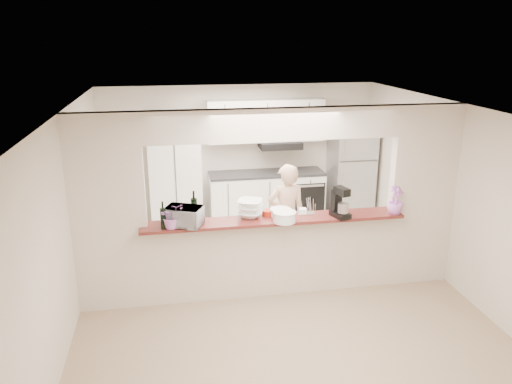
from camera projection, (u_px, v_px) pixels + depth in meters
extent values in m
plane|color=tan|center=(273.00, 292.00, 6.78)|extent=(6.00, 6.00, 0.00)
cube|color=beige|center=(253.00, 246.00, 8.24)|extent=(5.00, 2.90, 0.01)
cube|color=beige|center=(109.00, 215.00, 6.06)|extent=(0.90, 0.15, 2.50)
cube|color=beige|center=(422.00, 197.00, 6.75)|extent=(0.90, 0.15, 2.50)
cube|color=beige|center=(275.00, 124.00, 6.09)|extent=(3.20, 0.15, 0.40)
cube|color=beige|center=(273.00, 257.00, 6.62)|extent=(3.20, 0.15, 1.05)
cube|color=maroon|center=(274.00, 220.00, 6.41)|extent=(3.40, 0.38, 0.04)
cube|color=white|center=(175.00, 171.00, 8.80)|extent=(0.90, 0.60, 2.10)
cube|color=white|center=(266.00, 198.00, 9.26)|extent=(2.10, 0.60, 0.90)
cube|color=#2B2B2D|center=(267.00, 173.00, 9.11)|extent=(2.10, 0.62, 0.04)
cube|color=white|center=(266.00, 120.00, 8.94)|extent=(2.10, 0.35, 0.75)
cube|color=black|center=(280.00, 145.00, 9.02)|extent=(0.75, 0.45, 0.12)
cube|color=black|center=(310.00, 198.00, 9.08)|extent=(0.55, 0.02, 0.55)
cube|color=silver|center=(351.00, 174.00, 9.36)|extent=(0.75, 0.70, 1.70)
imported|color=#CE6DC1|center=(171.00, 216.00, 6.05)|extent=(0.34, 0.32, 0.32)
cylinder|color=black|center=(163.00, 219.00, 6.04)|extent=(0.07, 0.07, 0.26)
cylinder|color=black|center=(162.00, 205.00, 5.99)|extent=(0.02, 0.02, 0.09)
cylinder|color=black|center=(194.00, 209.00, 6.31)|extent=(0.08, 0.08, 0.29)
cylinder|color=black|center=(194.00, 195.00, 6.25)|extent=(0.03, 0.03, 0.10)
imported|color=#B9B9BE|center=(184.00, 216.00, 6.13)|extent=(0.52, 0.45, 0.24)
imported|color=white|center=(250.00, 209.00, 6.42)|extent=(0.41, 0.41, 0.23)
cylinder|color=white|center=(284.00, 217.00, 6.27)|extent=(0.28, 0.28, 0.13)
cylinder|color=white|center=(285.00, 212.00, 6.25)|extent=(0.29, 0.29, 0.01)
cylinder|color=white|center=(281.00, 213.00, 6.49)|extent=(0.26, 0.26, 0.09)
cylinder|color=white|center=(281.00, 209.00, 6.47)|extent=(0.27, 0.27, 0.01)
cylinder|color=maroon|center=(268.00, 213.00, 6.51)|extent=(0.15, 0.15, 0.07)
cylinder|color=#CEB591|center=(276.00, 212.00, 6.53)|extent=(0.15, 0.15, 0.07)
cube|color=silver|center=(306.00, 213.00, 6.57)|extent=(0.24, 0.16, 0.01)
cube|color=white|center=(306.00, 211.00, 6.56)|extent=(0.11, 0.11, 0.06)
cube|color=black|center=(340.00, 215.00, 6.45)|extent=(0.24, 0.31, 0.07)
cube|color=black|center=(336.00, 200.00, 6.47)|extent=(0.14, 0.12, 0.29)
cube|color=black|center=(342.00, 191.00, 6.34)|extent=(0.18, 0.25, 0.10)
cylinder|color=#B7B7BC|center=(343.00, 208.00, 6.36)|extent=(0.13, 0.13, 0.12)
imported|color=#B767C0|center=(395.00, 200.00, 6.52)|extent=(0.28, 0.28, 0.38)
imported|color=#DCAF8F|center=(286.00, 216.00, 7.36)|extent=(0.59, 0.40, 1.57)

